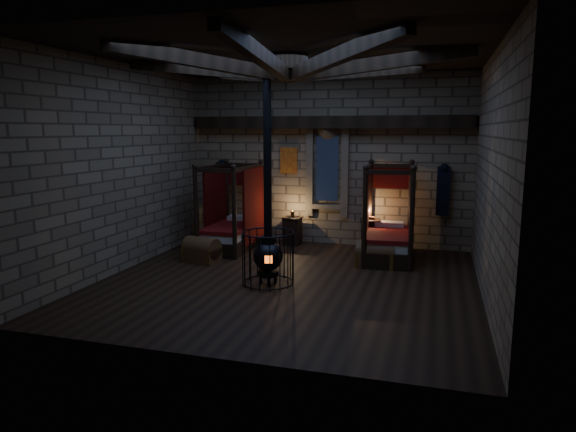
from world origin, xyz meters
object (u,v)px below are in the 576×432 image
(bed_left, at_px, (232,228))
(trunk_left, at_px, (202,251))
(bed_right, at_px, (388,236))
(trunk_right, at_px, (375,255))
(stove, at_px, (268,252))

(bed_left, relative_size, trunk_left, 2.38)
(bed_left, bearing_deg, trunk_left, -96.89)
(bed_right, relative_size, trunk_left, 2.43)
(trunk_right, bearing_deg, trunk_left, -172.18)
(bed_left, height_order, trunk_right, bed_left)
(trunk_right, bearing_deg, stove, -136.54)
(bed_right, relative_size, stove, 0.51)
(trunk_left, distance_m, trunk_right, 3.76)
(trunk_right, distance_m, stove, 2.56)
(trunk_left, bearing_deg, trunk_right, 23.56)
(bed_left, distance_m, stove, 3.11)
(bed_right, bearing_deg, trunk_right, -106.89)
(trunk_right, bearing_deg, bed_left, 166.19)
(trunk_left, bearing_deg, bed_right, 34.37)
(bed_left, xyz_separation_m, trunk_right, (3.55, -0.74, -0.25))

